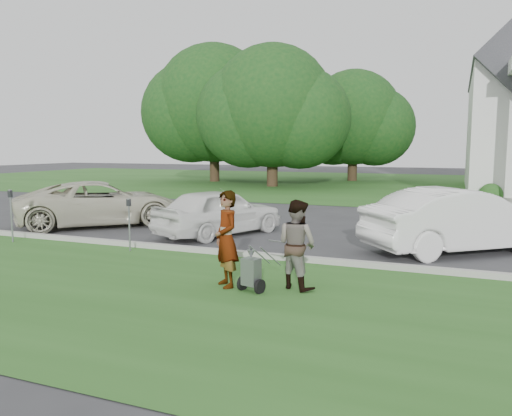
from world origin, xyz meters
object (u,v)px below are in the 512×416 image
Objects in this scene: person_left at (226,240)px; car_a at (101,203)px; tree_back at (353,122)px; parking_meter_near at (129,218)px; tree_far at (214,109)px; striping_cart at (251,273)px; car_d at (460,220)px; tree_left at (272,112)px; car_b at (219,212)px; parking_meter_far at (11,209)px; person_right at (297,245)px.

person_left is 0.34× the size of car_a.
tree_back is 30.21m from parking_meter_near.
tree_far is 31.24m from striping_cart.
tree_far is at bearing 0.56° from car_d.
tree_far is 27.37m from parking_meter_near.
tree_left is 2.47× the size of car_b.
person_left is (3.90, -32.02, -3.79)m from tree_back.
person_left reaches higher than car_a.
tree_left is 1.90× the size of car_a.
parking_meter_far is at bearing -176.86° from parking_meter_near.
tree_back reaches higher than parking_meter_near.
person_right reaches higher than car_a.
person_left reaches higher than parking_meter_far.
tree_back is at bearing -22.33° from car_d.
tree_far reaches higher than person_right.
tree_left is 20.04m from car_b.
person_right is (0.72, 0.54, 0.48)m from striping_cart.
tree_far is 31.03m from person_right.
tree_back is (10.00, 5.00, -0.97)m from tree_far.
person_right is 1.23× the size of parking_meter_near.
tree_far is 1.21× the size of tree_back.
person_left is at bearing -83.05° from tree_back.
person_right is 6.23m from car_b.
parking_meter_near is at bearing -79.34° from tree_left.
tree_far is 25.05m from car_b.
parking_meter_far is 0.27× the size of car_a.
car_b is (-3.29, 5.31, 0.36)m from striping_cart.
person_left is 0.37× the size of car_d.
parking_meter_far is at bearing 66.73° from car_d.
striping_cart is (4.49, -32.16, -4.35)m from tree_back.
tree_back is at bearing 140.19° from person_left.
tree_far is 28.75m from car_d.
striping_cart is at bearing 29.88° from person_left.
striping_cart is 9.68m from car_a.
tree_back is 28.27m from car_d.
striping_cart is at bearing -70.64° from tree_left.
striping_cart is (14.49, -27.16, -5.32)m from tree_far.
person_left is 1.09× the size of person_right.
tree_far reaches higher than striping_cart.
person_right is at bearing 152.72° from car_b.
tree_left is 10.59× the size of striping_cart.
parking_meter_near is at bearing 6.02° from person_right.
tree_back is 9.58× the size of striping_cart.
person_right is (15.21, -26.62, -4.84)m from tree_far.
car_b is (4.95, 3.32, -0.22)m from parking_meter_far.
person_left is 1.36m from person_right.
parking_meter_near is at bearing -177.09° from car_a.
parking_meter_near reaches higher than striping_cart.
tree_left is at bearing -44.58° from person_right.
striping_cart is 1.02m from person_right.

